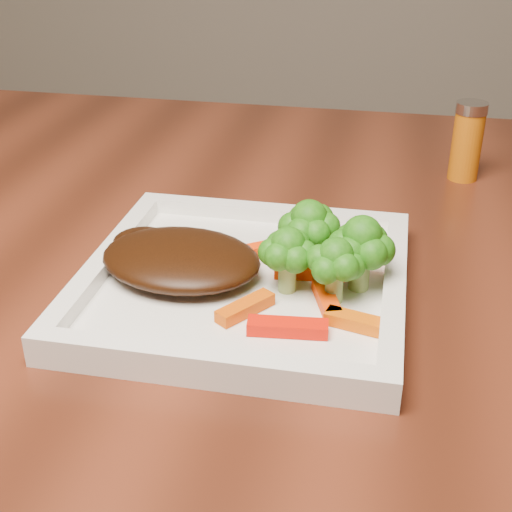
# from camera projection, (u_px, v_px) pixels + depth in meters

# --- Properties ---
(plate) EXTENTS (0.27, 0.27, 0.01)m
(plate) POSITION_uv_depth(u_px,v_px,m) (245.00, 287.00, 0.61)
(plate) COLOR white
(plate) RESTS_ON dining_table
(steak) EXTENTS (0.16, 0.13, 0.03)m
(steak) POSITION_uv_depth(u_px,v_px,m) (181.00, 259.00, 0.61)
(steak) COLOR black
(steak) RESTS_ON plate
(broccoli_0) EXTENTS (0.07, 0.07, 0.07)m
(broccoli_0) POSITION_uv_depth(u_px,v_px,m) (309.00, 232.00, 0.61)
(broccoli_0) COLOR #347914
(broccoli_0) RESTS_ON plate
(broccoli_1) EXTENTS (0.06, 0.06, 0.06)m
(broccoli_1) POSITION_uv_depth(u_px,v_px,m) (361.00, 254.00, 0.58)
(broccoli_1) COLOR #167914
(broccoli_1) RESTS_ON plate
(broccoli_2) EXTENTS (0.06, 0.06, 0.06)m
(broccoli_2) POSITION_uv_depth(u_px,v_px,m) (335.00, 269.00, 0.57)
(broccoli_2) COLOR #207513
(broccoli_2) RESTS_ON plate
(broccoli_3) EXTENTS (0.07, 0.07, 0.06)m
(broccoli_3) POSITION_uv_depth(u_px,v_px,m) (288.00, 258.00, 0.58)
(broccoli_3) COLOR #367213
(broccoli_3) RESTS_ON plate
(carrot_0) EXTENTS (0.06, 0.02, 0.01)m
(carrot_0) POSITION_uv_depth(u_px,v_px,m) (288.00, 327.00, 0.54)
(carrot_0) COLOR red
(carrot_0) RESTS_ON plate
(carrot_1) EXTENTS (0.06, 0.03, 0.01)m
(carrot_1) POSITION_uv_depth(u_px,v_px,m) (361.00, 323.00, 0.54)
(carrot_1) COLOR #D45503
(carrot_1) RESTS_ON plate
(carrot_2) EXTENTS (0.04, 0.05, 0.01)m
(carrot_2) POSITION_uv_depth(u_px,v_px,m) (245.00, 308.00, 0.56)
(carrot_2) COLOR #D54C03
(carrot_2) RESTS_ON plate
(carrot_3) EXTENTS (0.06, 0.03, 0.01)m
(carrot_3) POSITION_uv_depth(u_px,v_px,m) (364.00, 257.00, 0.64)
(carrot_3) COLOR #FD2704
(carrot_3) RESTS_ON plate
(carrot_4) EXTENTS (0.05, 0.04, 0.01)m
(carrot_4) POSITION_uv_depth(u_px,v_px,m) (270.00, 247.00, 0.65)
(carrot_4) COLOR #FF3704
(carrot_4) RESTS_ON plate
(carrot_5) EXTENTS (0.03, 0.05, 0.01)m
(carrot_5) POSITION_uv_depth(u_px,v_px,m) (326.00, 299.00, 0.57)
(carrot_5) COLOR #E93903
(carrot_5) RESTS_ON plate
(carrot_6) EXTENTS (0.06, 0.02, 0.01)m
(carrot_6) POSITION_uv_depth(u_px,v_px,m) (310.00, 271.00, 0.61)
(carrot_6) COLOR #FA3A04
(carrot_6) RESTS_ON plate
(spice_shaker) EXTENTS (0.04, 0.04, 0.09)m
(spice_shaker) POSITION_uv_depth(u_px,v_px,m) (467.00, 141.00, 0.83)
(spice_shaker) COLOR #BF600A
(spice_shaker) RESTS_ON dining_table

